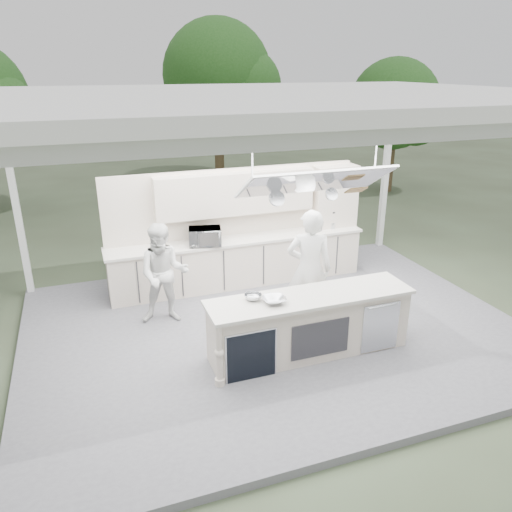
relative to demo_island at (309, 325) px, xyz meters
name	(u,v)px	position (x,y,z in m)	size (l,w,h in m)	color
ground	(274,333)	(-0.18, 0.91, -0.60)	(90.00, 90.00, 0.00)	#48593D
stage_deck	(274,330)	(-0.18, 0.91, -0.54)	(8.00, 6.00, 0.12)	slate
tent	(278,102)	(-0.18, 0.90, 3.11)	(8.20, 6.20, 3.86)	white
demo_island	(309,325)	(0.00, 0.00, 0.00)	(3.10, 0.79, 0.95)	beige
back_counter	(239,261)	(-0.18, 2.81, 0.00)	(5.08, 0.72, 0.95)	beige
back_wall_unit	(256,208)	(0.27, 3.03, 0.98)	(5.05, 0.48, 2.25)	beige
tree_cluster	(156,96)	(-0.34, 10.68, 2.69)	(19.55, 9.40, 5.85)	#4D4026
head_chef	(309,269)	(0.37, 0.81, 0.52)	(0.73, 0.48, 2.00)	white
sous_chef	(164,274)	(-1.82, 1.74, 0.38)	(0.84, 0.65, 1.72)	silver
toaster_oven	(205,237)	(-0.88, 2.65, 0.64)	(0.59, 0.40, 0.33)	#BABDC2
bowl_large	(274,300)	(-0.57, -0.04, 0.51)	(0.33, 0.33, 0.08)	silver
bowl_small	(253,297)	(-0.82, 0.17, 0.51)	(0.25, 0.25, 0.08)	#B1B4B8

